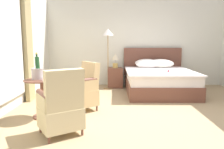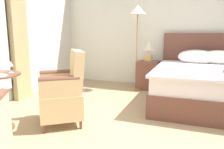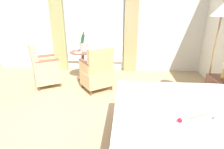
{
  "view_description": "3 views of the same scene",
  "coord_description": "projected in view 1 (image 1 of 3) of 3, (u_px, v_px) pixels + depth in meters",
  "views": [
    {
      "loc": [
        -0.68,
        -4.08,
        1.37
      ],
      "look_at": [
        -0.72,
        0.64,
        0.68
      ],
      "focal_mm": 35.0,
      "sensor_mm": 36.0,
      "label": 1
    },
    {
      "loc": [
        0.25,
        -2.12,
        1.19
      ],
      "look_at": [
        -0.89,
        0.98,
        0.57
      ],
      "focal_mm": 35.0,
      "sensor_mm": 36.0,
      "label": 2
    },
    {
      "loc": [
        2.21,
        0.89,
        1.66
      ],
      "look_at": [
        -0.66,
        0.66,
        0.61
      ],
      "focal_mm": 28.0,
      "sensor_mm": 36.0,
      "label": 3
    }
  ],
  "objects": [
    {
      "name": "ground_plane",
      "position": [
        149.0,
        114.0,
        4.23
      ],
      "size": [
        7.46,
        7.46,
        0.0
      ],
      "primitive_type": "plane",
      "color": "tan"
    },
    {
      "name": "wall_headboard_side",
      "position": [
        135.0,
        43.0,
        7.04
      ],
      "size": [
        5.68,
        0.12,
        2.72
      ],
      "color": "silver",
      "rests_on": "ground"
    },
    {
      "name": "bed",
      "position": [
        158.0,
        79.0,
        6.06
      ],
      "size": [
        1.82,
        2.14,
        1.2
      ],
      "color": "brown",
      "rests_on": "ground"
    },
    {
      "name": "nightstand",
      "position": [
        115.0,
        78.0,
        6.72
      ],
      "size": [
        0.48,
        0.44,
        0.61
      ],
      "color": "brown",
      "rests_on": "ground"
    },
    {
      "name": "bedside_lamp",
      "position": [
        115.0,
        59.0,
        6.64
      ],
      "size": [
        0.22,
        0.22,
        0.42
      ],
      "color": "tan",
      "rests_on": "nightstand"
    },
    {
      "name": "floor_lamp_brass",
      "position": [
        108.0,
        39.0,
        6.38
      ],
      "size": [
        0.34,
        0.34,
        1.77
      ],
      "color": "#997549",
      "rests_on": "ground"
    },
    {
      "name": "side_table_round",
      "position": [
        42.0,
        94.0,
        4.0
      ],
      "size": [
        0.63,
        0.63,
        0.71
      ],
      "color": "brown",
      "rests_on": "ground"
    },
    {
      "name": "champagne_bucket",
      "position": [
        38.0,
        72.0,
        3.96
      ],
      "size": [
        0.23,
        0.23,
        0.49
      ],
      "color": "#B7A9A6",
      "rests_on": "side_table_round"
    },
    {
      "name": "wine_glass_near_bucket",
      "position": [
        44.0,
        75.0,
        3.82
      ],
      "size": [
        0.07,
        0.07,
        0.14
      ],
      "color": "white",
      "rests_on": "side_table_round"
    },
    {
      "name": "wine_glass_near_edge",
      "position": [
        51.0,
        73.0,
        4.1
      ],
      "size": [
        0.07,
        0.07,
        0.15
      ],
      "color": "white",
      "rests_on": "side_table_round"
    },
    {
      "name": "snack_plate",
      "position": [
        49.0,
        80.0,
        3.89
      ],
      "size": [
        0.19,
        0.19,
        0.04
      ],
      "color": "white",
      "rests_on": "side_table_round"
    },
    {
      "name": "armchair_by_window",
      "position": [
        83.0,
        90.0,
        4.46
      ],
      "size": [
        0.79,
        0.79,
        0.98
      ],
      "color": "brown",
      "rests_on": "ground"
    },
    {
      "name": "armchair_facing_bed",
      "position": [
        61.0,
        108.0,
        3.21
      ],
      "size": [
        0.77,
        0.77,
        1.01
      ],
      "color": "brown",
      "rests_on": "ground"
    }
  ]
}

